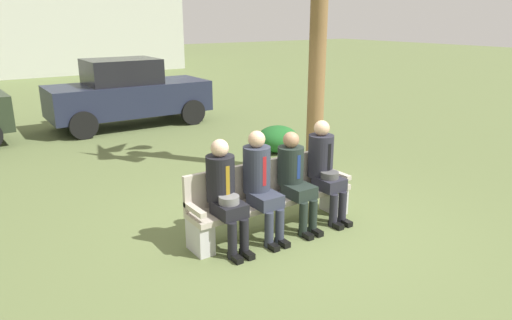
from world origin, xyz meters
The scene contains 8 objects.
ground_plane centered at (0.00, 0.00, 0.00)m, with size 80.00×80.00×0.00m, color #5D6B3D.
park_bench centered at (-0.21, 0.19, 0.44)m, with size 2.33×0.44×0.90m.
seated_man_leftmost centered at (-0.98, 0.06, 0.74)m, with size 0.34×0.72×1.32m.
seated_man_centerleft centered at (-0.46, 0.07, 0.75)m, with size 0.34×0.72×1.35m.
seated_man_centerright centered at (0.07, 0.06, 0.71)m, with size 0.34×0.72×1.27m.
seated_man_rightmost centered at (0.59, 0.06, 0.75)m, with size 0.34×0.72×1.36m.
shrub_near_bench centered at (2.05, 3.07, 0.27)m, with size 0.87×0.80×0.54m, color #1E5D24.
parked_car_far centered at (0.41, 7.15, 0.84)m, with size 3.92×1.74×1.68m.
Camera 1 is at (-3.57, -4.40, 2.67)m, focal length 33.09 mm.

